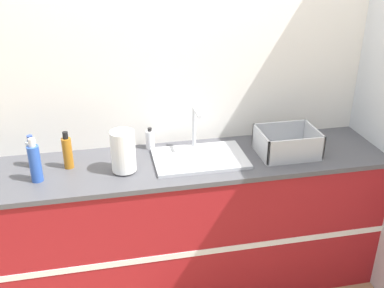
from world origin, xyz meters
TOP-DOWN VIEW (x-y plane):
  - wall_back at (0.00, 0.59)m, footprint 4.89×0.06m
  - counter_cabinet at (0.00, 0.28)m, footprint 2.51×0.58m
  - sink at (0.09, 0.28)m, footprint 0.56×0.37m
  - paper_towel_roll at (-0.37, 0.22)m, footprint 0.14×0.14m
  - dish_rack at (0.64, 0.24)m, footprint 0.36×0.29m
  - bottle_clear at (-0.89, 0.39)m, footprint 0.06×0.06m
  - bottle_blue at (-0.85, 0.21)m, footprint 0.06×0.06m
  - bottle_amber at (-0.69, 0.33)m, footprint 0.06×0.06m
  - soap_dispenser at (-0.19, 0.50)m, footprint 0.06×0.06m

SIDE VIEW (x-z plane):
  - counter_cabinet at x=0.00m, z-range 0.00..0.94m
  - sink at x=0.09m, z-range 0.82..1.10m
  - dish_rack at x=0.64m, z-range 0.92..1.08m
  - soap_dispenser at x=-0.19m, z-range 0.93..1.07m
  - bottle_clear at x=-0.89m, z-range 0.93..1.13m
  - bottle_amber at x=-0.69m, z-range 0.93..1.15m
  - bottle_blue at x=-0.85m, z-range 0.92..1.18m
  - paper_towel_roll at x=-0.37m, z-range 0.94..1.19m
  - wall_back at x=0.00m, z-range 0.00..2.60m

